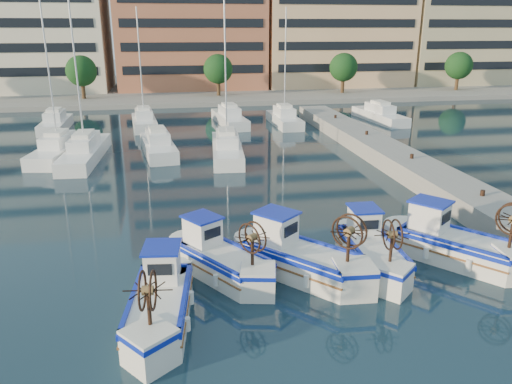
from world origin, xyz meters
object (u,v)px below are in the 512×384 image
object	(u,v)px
fishing_boat_d	(371,249)
fishing_boat_e	(454,242)
fishing_boat_a	(160,300)
fishing_boat_b	(219,257)
fishing_boat_c	(299,256)

from	to	relation	value
fishing_boat_d	fishing_boat_e	distance (m)	3.68
fishing_boat_a	fishing_boat_b	distance (m)	3.85
fishing_boat_b	fishing_boat_e	bearing A→B (deg)	-36.12
fishing_boat_c	fishing_boat_e	size ratio (longest dim) A/B	0.98
fishing_boat_b	fishing_boat_c	world-z (taller)	fishing_boat_c
fishing_boat_a	fishing_boat_e	bearing A→B (deg)	18.81
fishing_boat_b	fishing_boat_a	bearing A→B (deg)	-161.07
fishing_boat_a	fishing_boat_c	bearing A→B (deg)	30.97
fishing_boat_c	fishing_boat_e	bearing A→B (deg)	-40.35
fishing_boat_a	fishing_boat_d	distance (m)	9.15
fishing_boat_e	fishing_boat_b	bearing A→B (deg)	138.75
fishing_boat_b	fishing_boat_c	distance (m)	3.24
fishing_boat_e	fishing_boat_d	bearing A→B (deg)	138.91
fishing_boat_c	fishing_boat_d	size ratio (longest dim) A/B	1.08
fishing_boat_b	fishing_boat_d	bearing A→B (deg)	-36.21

